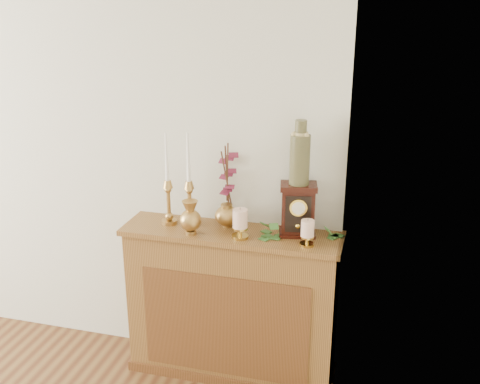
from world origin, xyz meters
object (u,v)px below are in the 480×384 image
(mantel_clock, at_px, (298,210))
(ceramic_vase, at_px, (300,156))
(ginger_jar, at_px, (228,187))
(candlestick_center, at_px, (189,196))
(candlestick_left, at_px, (168,195))
(bud_vase, at_px, (190,218))

(mantel_clock, xyz_separation_m, ceramic_vase, (-0.00, 0.00, 0.30))
(ginger_jar, bearing_deg, candlestick_center, -160.30)
(candlestick_left, bearing_deg, candlestick_center, 4.97)
(candlestick_center, bearing_deg, ceramic_vase, 2.50)
(ginger_jar, xyz_separation_m, mantel_clock, (0.41, -0.05, -0.08))
(candlestick_left, relative_size, candlestick_center, 0.99)
(ginger_jar, distance_m, ceramic_vase, 0.47)
(candlestick_left, height_order, bud_vase, candlestick_left)
(ginger_jar, height_order, ceramic_vase, ceramic_vase)
(ceramic_vase, bearing_deg, candlestick_center, -177.50)
(candlestick_left, distance_m, ceramic_vase, 0.79)
(bud_vase, bearing_deg, ginger_jar, 50.83)
(ginger_jar, relative_size, ceramic_vase, 1.45)
(ceramic_vase, bearing_deg, candlestick_left, -177.08)
(candlestick_left, xyz_separation_m, ginger_jar, (0.33, 0.08, 0.05))
(candlestick_left, xyz_separation_m, ceramic_vase, (0.74, 0.04, 0.27))
(ceramic_vase, bearing_deg, bud_vase, -165.33)
(bud_vase, height_order, ceramic_vase, ceramic_vase)
(candlestick_center, xyz_separation_m, bud_vase, (0.05, -0.12, -0.08))
(ginger_jar, bearing_deg, candlestick_left, -165.61)
(candlestick_left, distance_m, ginger_jar, 0.34)
(candlestick_center, height_order, ceramic_vase, ceramic_vase)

